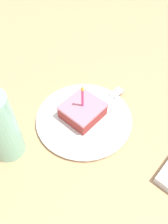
% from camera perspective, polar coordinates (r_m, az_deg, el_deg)
% --- Properties ---
extents(ground_plane, '(2.40, 2.40, 0.04)m').
position_cam_1_polar(ground_plane, '(0.64, 0.09, -1.11)').
color(ground_plane, tan).
rests_on(ground_plane, ground).
extents(plate, '(0.26, 0.26, 0.01)m').
position_cam_1_polar(plate, '(0.60, 0.00, -1.59)').
color(plate, white).
rests_on(plate, ground_plane).
extents(cake_slice, '(0.09, 0.10, 0.11)m').
position_cam_1_polar(cake_slice, '(0.58, -0.36, 0.43)').
color(cake_slice, '#99332D').
rests_on(cake_slice, plate).
extents(fork, '(0.03, 0.19, 0.00)m').
position_cam_1_polar(fork, '(0.62, 5.12, 2.27)').
color(fork, '#B2B2B7').
rests_on(fork, plate).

